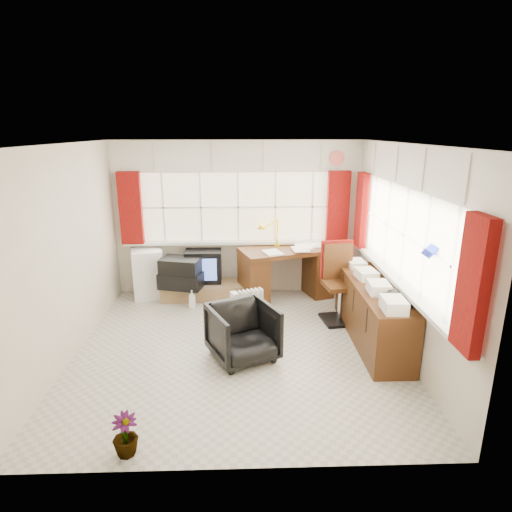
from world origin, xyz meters
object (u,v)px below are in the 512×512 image
Objects in this scene: desk_lamp at (277,227)px; tv_bench at (206,290)px; radiator at (249,314)px; office_chair at (243,333)px; crt_tv at (204,265)px; mini_fridge at (148,273)px; credenza at (372,311)px; desk at (286,271)px; task_chair at (338,279)px.

desk_lamp is 1.56m from tv_bench.
radiator is (-0.49, -1.39, -0.90)m from desk_lamp.
crt_tv is (-0.63, 2.12, 0.18)m from office_chair.
mini_fridge reaches higher than tv_bench.
radiator is at bearing -109.37° from desk_lamp.
desk_lamp is at bearing 2.10° from mini_fridge.
crt_tv is at bearing 143.88° from credenza.
desk is 1.14× the size of tv_bench.
mini_fridge is at bearing -174.73° from crt_tv.
radiator reaches higher than tv_bench.
radiator is at bearing 169.61° from credenza.
desk_lamp reaches higher than task_chair.
office_chair reaches higher than radiator.
task_chair is at bearing 14.22° from office_chair.
credenza is 2.50× the size of mini_fridge.
desk is 2.69× the size of radiator.
tv_bench is (-1.31, 0.04, -0.34)m from desk.
office_chair is 0.37× the size of credenza.
office_chair is (-1.37, -1.11, -0.27)m from task_chair.
desk is 1.06m from task_chair.
desk is at bearing 62.55° from radiator.
desk_lamp reaches higher than tv_bench.
task_chair is 2.20m from tv_bench.
task_chair reaches higher than mini_fridge.
office_chair is 1.25× the size of crt_tv.
mini_fridge is at bearing 153.52° from credenza.
mini_fridge is at bearing 175.11° from tv_bench.
desk_lamp reaches higher than credenza.
tv_bench is (-0.69, 1.23, -0.12)m from radiator.
mini_fridge is (-0.93, 0.08, 0.28)m from tv_bench.
credenza is at bearing -36.12° from crt_tv.
crt_tv is (-2.01, 1.01, -0.09)m from task_chair.
crt_tv is at bearing 153.31° from task_chair.
desk is at bearing 123.14° from credenza.
office_chair is 2.06m from tv_bench.
task_chair is at bearing -51.38° from desk_lamp.
task_chair reaches higher than radiator.
desk_lamp is 0.76× the size of radiator.
desk_lamp is 0.61× the size of office_chair.
task_chair reaches higher than tv_bench.
task_chair is at bearing -26.69° from crt_tv.
desk is at bearing 45.09° from office_chair.
crt_tv is at bearing 171.56° from desk.
desk is 3.55× the size of desk_lamp.
desk is 1.77m from credenza.
crt_tv is (-2.31, 1.68, 0.12)m from credenza.
crt_tv is at bearing 5.27° from mini_fridge.
crt_tv is (-1.34, 0.20, 0.05)m from desk.
office_chair is at bearing -165.40° from credenza.
radiator is 1.00× the size of crt_tv.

